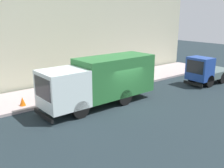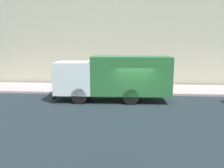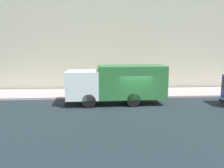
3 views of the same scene
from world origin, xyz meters
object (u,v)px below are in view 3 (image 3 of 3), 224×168
traffic_cone_orange (68,93)px  street_sign_post (114,81)px  pedestrian_walking (97,85)px  large_utility_truck (117,83)px

traffic_cone_orange → street_sign_post: bearing=-94.6°
traffic_cone_orange → pedestrian_walking: bearing=-80.5°
pedestrian_walking → traffic_cone_orange: size_ratio=2.86×
large_utility_truck → traffic_cone_orange: (2.66, 4.48, -1.32)m
pedestrian_walking → street_sign_post: 1.88m
large_utility_truck → street_sign_post: bearing=0.4°
large_utility_truck → pedestrian_walking: bearing=26.7°
large_utility_truck → traffic_cone_orange: bearing=58.0°
traffic_cone_orange → large_utility_truck: bearing=-120.7°
large_utility_truck → street_sign_post: (2.30, 0.07, -0.18)m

